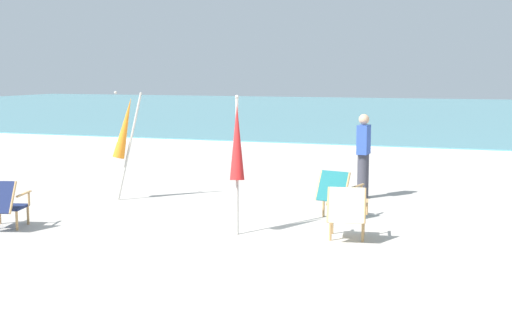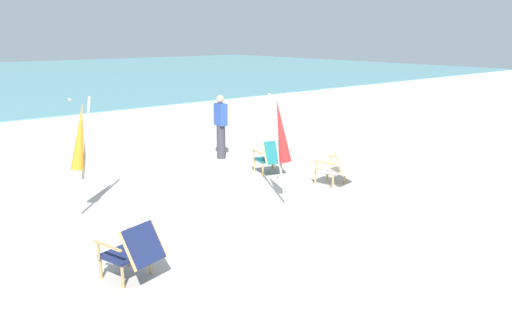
{
  "view_description": "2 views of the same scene",
  "coord_description": "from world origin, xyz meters",
  "px_view_note": "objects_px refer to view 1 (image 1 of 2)",
  "views": [
    {
      "loc": [
        4.52,
        -10.57,
        2.45
      ],
      "look_at": [
        0.33,
        1.25,
        0.88
      ],
      "focal_mm": 50.0,
      "sensor_mm": 36.0,
      "label": 1
    },
    {
      "loc": [
        -5.4,
        -7.22,
        3.13
      ],
      "look_at": [
        0.85,
        0.26,
        0.65
      ],
      "focal_mm": 35.0,
      "sensor_mm": 36.0,
      "label": 2
    }
  ],
  "objects_px": {
    "beach_chair_front_right": "(347,211)",
    "umbrella_furled_orange": "(125,129)",
    "beach_chair_back_left": "(3,203)",
    "umbrella_furled_red": "(237,143)",
    "beach_chair_mid_center": "(338,193)",
    "person_near_chairs": "(363,155)"
  },
  "relations": [
    {
      "from": "beach_chair_front_right",
      "to": "umbrella_furled_orange",
      "type": "distance_m",
      "value": 5.11
    },
    {
      "from": "beach_chair_back_left",
      "to": "umbrella_furled_red",
      "type": "relative_size",
      "value": 0.42
    },
    {
      "from": "beach_chair_back_left",
      "to": "umbrella_furled_red",
      "type": "distance_m",
      "value": 3.77
    },
    {
      "from": "beach_chair_mid_center",
      "to": "beach_chair_back_left",
      "type": "bearing_deg",
      "value": -150.87
    },
    {
      "from": "beach_chair_back_left",
      "to": "umbrella_furled_red",
      "type": "bearing_deg",
      "value": 16.13
    },
    {
      "from": "person_near_chairs",
      "to": "beach_chair_front_right",
      "type": "bearing_deg",
      "value": -82.68
    },
    {
      "from": "beach_chair_mid_center",
      "to": "umbrella_furled_orange",
      "type": "xyz_separation_m",
      "value": [
        -4.19,
        0.29,
        0.93
      ]
    },
    {
      "from": "umbrella_furled_red",
      "to": "beach_chair_back_left",
      "type": "bearing_deg",
      "value": -163.87
    },
    {
      "from": "beach_chair_front_right",
      "to": "umbrella_furled_red",
      "type": "height_order",
      "value": "umbrella_furled_red"
    },
    {
      "from": "beach_chair_mid_center",
      "to": "person_near_chairs",
      "type": "bearing_deg",
      "value": 88.84
    },
    {
      "from": "beach_chair_front_right",
      "to": "beach_chair_mid_center",
      "type": "bearing_deg",
      "value": 107.77
    },
    {
      "from": "beach_chair_back_left",
      "to": "umbrella_furled_red",
      "type": "xyz_separation_m",
      "value": [
        3.5,
        1.01,
        0.95
      ]
    },
    {
      "from": "beach_chair_front_right",
      "to": "person_near_chairs",
      "type": "bearing_deg",
      "value": 97.32
    },
    {
      "from": "beach_chair_front_right",
      "to": "umbrella_furled_orange",
      "type": "relative_size",
      "value": 0.39
    },
    {
      "from": "beach_chair_back_left",
      "to": "beach_chair_front_right",
      "type": "bearing_deg",
      "value": 11.8
    },
    {
      "from": "beach_chair_back_left",
      "to": "umbrella_furled_orange",
      "type": "relative_size",
      "value": 0.43
    },
    {
      "from": "beach_chair_mid_center",
      "to": "umbrella_furled_orange",
      "type": "height_order",
      "value": "umbrella_furled_orange"
    },
    {
      "from": "beach_chair_front_right",
      "to": "beach_chair_back_left",
      "type": "bearing_deg",
      "value": -168.2
    },
    {
      "from": "beach_chair_front_right",
      "to": "beach_chair_mid_center",
      "type": "relative_size",
      "value": 0.98
    },
    {
      "from": "beach_chair_mid_center",
      "to": "umbrella_furled_red",
      "type": "relative_size",
      "value": 0.39
    },
    {
      "from": "beach_chair_front_right",
      "to": "person_near_chairs",
      "type": "height_order",
      "value": "person_near_chairs"
    },
    {
      "from": "beach_chair_back_left",
      "to": "beach_chair_mid_center",
      "type": "distance_m",
      "value": 5.37
    }
  ]
}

